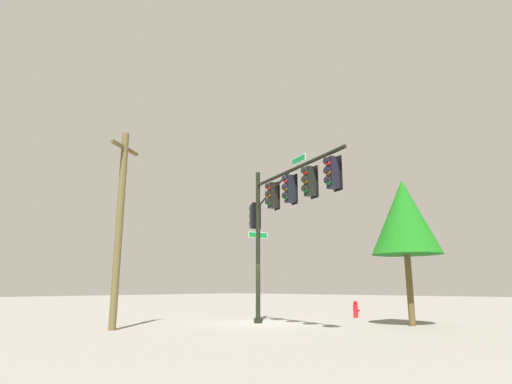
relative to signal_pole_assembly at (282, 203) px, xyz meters
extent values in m
plane|color=gray|center=(-2.02, 0.80, -4.86)|extent=(120.00, 120.00, 0.00)
cylinder|color=black|center=(-2.02, 0.80, -1.52)|extent=(0.20, 0.20, 6.68)
cylinder|color=black|center=(-2.02, 0.80, -4.76)|extent=(0.36, 0.36, 0.20)
cylinder|color=black|center=(0.91, -0.32, 1.23)|extent=(5.90, 2.37, 0.14)
cylinder|color=black|center=(-0.70, 0.29, 0.73)|extent=(2.69, 1.09, 1.08)
cube|color=black|center=(-0.72, 0.30, 0.48)|extent=(0.43, 0.45, 1.10)
cube|color=black|center=(-0.64, 0.48, 0.48)|extent=(0.42, 0.20, 1.22)
sphere|color=#FF2018|center=(-0.80, 0.11, 0.82)|extent=(0.22, 0.22, 0.22)
cylinder|color=black|center=(-0.82, 0.06, 0.87)|extent=(0.27, 0.22, 0.23)
sphere|color=#855607|center=(-0.80, 0.11, 0.48)|extent=(0.22, 0.22, 0.22)
cylinder|color=black|center=(-0.82, 0.06, 0.53)|extent=(0.27, 0.22, 0.23)
sphere|color=#0B621E|center=(-0.80, 0.11, 0.14)|extent=(0.22, 0.22, 0.22)
cylinder|color=black|center=(-0.82, 0.06, 0.19)|extent=(0.27, 0.22, 0.23)
cube|color=black|center=(0.58, -0.20, 0.48)|extent=(0.43, 0.46, 1.10)
cube|color=black|center=(0.66, -0.01, 0.48)|extent=(0.42, 0.21, 1.22)
sphere|color=#FF2018|center=(0.50, -0.38, 0.82)|extent=(0.22, 0.22, 0.22)
cylinder|color=black|center=(0.48, -0.44, 0.87)|extent=(0.27, 0.22, 0.23)
sphere|color=#855607|center=(0.50, -0.38, 0.48)|extent=(0.22, 0.22, 0.22)
cylinder|color=black|center=(0.48, -0.44, 0.53)|extent=(0.27, 0.22, 0.23)
sphere|color=#0B621E|center=(0.50, -0.38, 0.14)|extent=(0.22, 0.22, 0.22)
cylinder|color=black|center=(0.48, -0.44, 0.19)|extent=(0.27, 0.22, 0.23)
cube|color=black|center=(1.88, -0.70, 0.48)|extent=(0.42, 0.44, 1.10)
cube|color=black|center=(1.95, -0.51, 0.48)|extent=(0.43, 0.18, 1.22)
sphere|color=#FF2018|center=(1.82, -0.89, 0.82)|extent=(0.22, 0.22, 0.22)
cylinder|color=black|center=(1.80, -0.94, 0.87)|extent=(0.26, 0.21, 0.23)
sphere|color=#855607|center=(1.82, -0.89, 0.48)|extent=(0.22, 0.22, 0.22)
cylinder|color=black|center=(1.80, -0.94, 0.53)|extent=(0.26, 0.21, 0.23)
sphere|color=#0B621E|center=(1.82, -0.89, 0.14)|extent=(0.22, 0.22, 0.22)
cylinder|color=black|center=(1.80, -0.94, 0.19)|extent=(0.26, 0.21, 0.23)
cube|color=black|center=(3.18, -1.20, 0.48)|extent=(0.43, 0.45, 1.10)
cube|color=black|center=(3.25, -1.01, 0.48)|extent=(0.43, 0.19, 1.22)
sphere|color=#FF2018|center=(3.11, -1.38, 0.82)|extent=(0.22, 0.22, 0.22)
cylinder|color=black|center=(3.09, -1.44, 0.87)|extent=(0.27, 0.21, 0.23)
sphere|color=#855607|center=(3.11, -1.38, 0.48)|extent=(0.22, 0.22, 0.22)
cylinder|color=black|center=(3.09, -1.44, 0.53)|extent=(0.27, 0.21, 0.23)
sphere|color=#0B621E|center=(3.11, -1.38, 0.14)|extent=(0.22, 0.22, 0.22)
cylinder|color=black|center=(3.09, -1.44, 0.19)|extent=(0.27, 0.21, 0.23)
cube|color=black|center=(-2.35, 0.92, -0.17)|extent=(0.45, 0.43, 1.10)
cube|color=black|center=(-2.16, 0.85, -0.17)|extent=(0.19, 0.43, 1.22)
sphere|color=#FF2018|center=(-2.53, 0.99, 0.17)|extent=(0.22, 0.22, 0.22)
cylinder|color=black|center=(-2.59, 1.02, 0.22)|extent=(0.21, 0.27, 0.23)
sphere|color=#855607|center=(-2.53, 0.99, -0.17)|extent=(0.22, 0.22, 0.22)
cylinder|color=black|center=(-2.59, 1.02, -0.12)|extent=(0.21, 0.27, 0.23)
sphere|color=#0B621E|center=(-2.53, 0.99, -0.51)|extent=(0.22, 0.22, 0.22)
cylinder|color=black|center=(-2.59, 1.02, -0.46)|extent=(0.21, 0.27, 0.23)
cube|color=white|center=(1.20, -0.44, 1.53)|extent=(0.88, 0.36, 0.26)
cube|color=#0F773A|center=(1.20, -0.44, 1.53)|extent=(0.85, 0.35, 0.22)
cube|color=white|center=(-2.02, 0.80, -1.07)|extent=(0.36, 0.88, 0.26)
cube|color=#107A31|center=(-2.02, 0.80, -1.07)|extent=(0.35, 0.85, 0.22)
cylinder|color=brown|center=(-3.92, -4.98, -1.13)|extent=(0.27, 0.27, 7.47)
cube|color=brown|center=(-3.92, -4.98, 2.01)|extent=(0.91, 1.66, 0.12)
cylinder|color=red|center=(-0.49, 6.51, -4.54)|extent=(0.24, 0.24, 0.65)
sphere|color=red|center=(-0.49, 6.51, -4.14)|extent=(0.22, 0.22, 0.22)
cylinder|color=red|center=(-0.34, 6.51, -4.50)|extent=(0.12, 0.10, 0.10)
cylinder|color=brown|center=(3.48, 3.85, -3.45)|extent=(0.26, 0.26, 2.82)
cone|color=#166515|center=(3.48, 3.85, -0.46)|extent=(2.84, 2.84, 3.15)
camera|label=1|loc=(10.60, -13.48, -3.33)|focal=29.92mm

